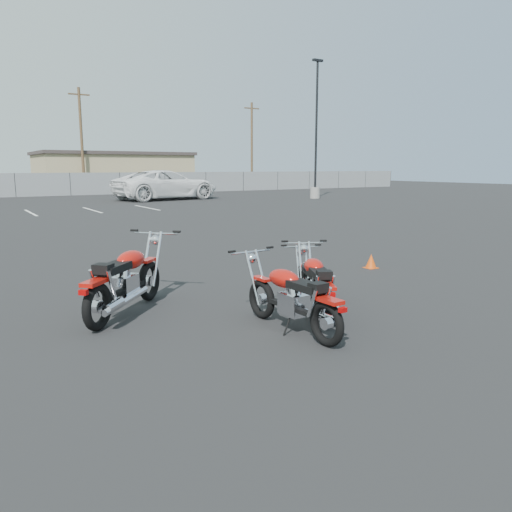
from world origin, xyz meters
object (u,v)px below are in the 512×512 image
motorcycle_rear_red (317,284)px  motorcycle_third_red (292,298)px  white_van (166,176)px  motorcycle_front_red (126,280)px  motorcycle_second_black (313,283)px

motorcycle_rear_red → motorcycle_third_red: bearing=-147.4°
white_van → motorcycle_third_red: bearing=153.6°
motorcycle_third_red → white_van: (9.22, 27.82, 1.14)m
motorcycle_third_red → white_van: bearing=71.7°
motorcycle_front_red → white_van: bearing=67.1°
white_van → motorcycle_front_red: bearing=149.0°
motorcycle_second_black → white_van: 28.33m
motorcycle_second_black → motorcycle_front_red: bearing=154.8°
motorcycle_second_black → motorcycle_rear_red: size_ratio=0.91×
motorcycle_rear_red → white_van: size_ratio=0.23×
motorcycle_third_red → motorcycle_second_black: bearing=38.8°
motorcycle_rear_red → white_van: 28.56m
motorcycle_second_black → motorcycle_third_red: (-0.95, -0.76, 0.06)m
motorcycle_rear_red → white_van: bearing=72.9°
motorcycle_rear_red → white_van: white_van is taller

